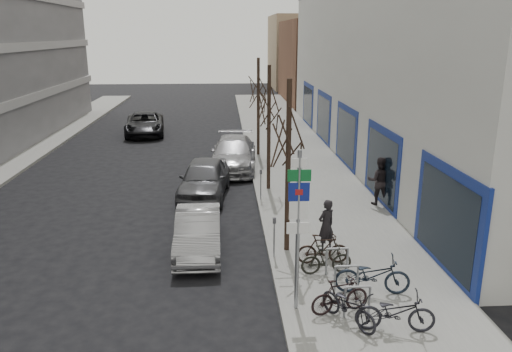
{
  "coord_description": "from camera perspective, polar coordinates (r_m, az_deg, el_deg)",
  "views": [
    {
      "loc": [
        0.69,
        -10.99,
        6.75
      ],
      "look_at": [
        1.76,
        5.57,
        2.0
      ],
      "focal_mm": 35.0,
      "sensor_mm": 36.0,
      "label": 1
    }
  ],
  "objects": [
    {
      "name": "brick_building_far",
      "position": [
        52.52,
        10.1,
        12.74
      ],
      "size": [
        12.0,
        14.0,
        8.0
      ],
      "primitive_type": "cube",
      "color": "brown",
      "rests_on": "ground"
    },
    {
      "name": "meter_mid",
      "position": [
        20.39,
        0.56,
        -0.64
      ],
      "size": [
        0.1,
        0.08,
        1.27
      ],
      "color": "gray",
      "rests_on": "sidewalk_east"
    },
    {
      "name": "bike_far_curb",
      "position": [
        12.18,
        15.65,
        -14.43
      ],
      "size": [
        1.88,
        0.81,
        1.11
      ],
      "primitive_type": "imported",
      "rotation": [
        0.0,
        0.0,
        1.42
      ],
      "color": "black",
      "rests_on": "sidewalk_east"
    },
    {
      "name": "parked_car_front",
      "position": [
        16.09,
        -6.64,
        -6.36
      ],
      "size": [
        1.47,
        4.06,
        1.33
      ],
      "primitive_type": "imported",
      "rotation": [
        0.0,
        0.0,
        0.01
      ],
      "color": "#949498",
      "rests_on": "ground"
    },
    {
      "name": "bike_rack",
      "position": [
        13.46,
        10.29,
        -11.21
      ],
      "size": [
        0.66,
        2.26,
        0.83
      ],
      "color": "gray",
      "rests_on": "sidewalk_east"
    },
    {
      "name": "meter_front",
      "position": [
        15.23,
        2.1,
        -6.56
      ],
      "size": [
        0.1,
        0.08,
        1.27
      ],
      "color": "gray",
      "rests_on": "sidewalk_east"
    },
    {
      "name": "ground",
      "position": [
        12.91,
        -6.45,
        -15.65
      ],
      "size": [
        120.0,
        120.0,
        0.0
      ],
      "primitive_type": "plane",
      "color": "black",
      "rests_on": "ground"
    },
    {
      "name": "bike_near_left",
      "position": [
        12.24,
        10.54,
        -14.11
      ],
      "size": [
        1.36,
        1.71,
        1.04
      ],
      "primitive_type": "imported",
      "rotation": [
        0.0,
        0.0,
        0.58
      ],
      "color": "black",
      "rests_on": "sidewalk_east"
    },
    {
      "name": "highway_sign_pole",
      "position": [
        11.91,
        4.83,
        -5.21
      ],
      "size": [
        0.55,
        0.1,
        4.2
      ],
      "color": "gray",
      "rests_on": "ground"
    },
    {
      "name": "bike_far_inner",
      "position": [
        15.02,
        7.65,
        -8.24
      ],
      "size": [
        1.57,
        0.48,
        0.95
      ],
      "primitive_type": "imported",
      "rotation": [
        0.0,
        0.0,
        1.56
      ],
      "color": "black",
      "rests_on": "sidewalk_east"
    },
    {
      "name": "parked_car_mid",
      "position": [
        21.33,
        -5.95,
        -0.29
      ],
      "size": [
        2.38,
        4.89,
        1.61
      ],
      "primitive_type": "imported",
      "rotation": [
        0.0,
        0.0,
        -0.1
      ],
      "color": "#46474B",
      "rests_on": "ground"
    },
    {
      "name": "pedestrian_far",
      "position": [
        20.37,
        13.91,
        -0.51
      ],
      "size": [
        0.83,
        0.66,
        1.97
      ],
      "primitive_type": "imported",
      "rotation": [
        0.0,
        0.0,
        2.88
      ],
      "color": "black",
      "rests_on": "sidewalk_east"
    },
    {
      "name": "tree_mid",
      "position": [
        21.24,
        1.5,
        8.82
      ],
      "size": [
        1.8,
        1.8,
        5.5
      ],
      "color": "black",
      "rests_on": "ground"
    },
    {
      "name": "parked_car_back",
      "position": [
        25.64,
        -2.6,
        2.55
      ],
      "size": [
        2.62,
        5.67,
        1.6
      ],
      "primitive_type": "imported",
      "rotation": [
        0.0,
        0.0,
        -0.07
      ],
      "color": "#96959A",
      "rests_on": "ground"
    },
    {
      "name": "lane_car",
      "position": [
        35.38,
        -12.6,
        5.85
      ],
      "size": [
        3.11,
        5.72,
        1.52
      ],
      "primitive_type": "imported",
      "rotation": [
        0.0,
        0.0,
        0.11
      ],
      "color": "black",
      "rests_on": "ground"
    },
    {
      "name": "tan_building_far",
      "position": [
        67.26,
        7.49,
        13.93
      ],
      "size": [
        13.0,
        12.0,
        9.0
      ],
      "primitive_type": "cube",
      "color": "#937A5B",
      "rests_on": "ground"
    },
    {
      "name": "meter_back",
      "position": [
        25.7,
        -0.35,
        2.86
      ],
      "size": [
        0.1,
        0.08,
        1.27
      ],
      "color": "gray",
      "rests_on": "sidewalk_east"
    },
    {
      "name": "pedestrian_near",
      "position": [
        15.77,
        8.02,
        -5.61
      ],
      "size": [
        0.73,
        0.66,
        1.68
      ],
      "primitive_type": "imported",
      "rotation": [
        0.0,
        0.0,
        3.67
      ],
      "color": "black",
      "rests_on": "sidewalk_east"
    },
    {
      "name": "tree_far",
      "position": [
        27.68,
        0.27,
        10.49
      ],
      "size": [
        1.8,
        1.8,
        5.5
      ],
      "color": "black",
      "rests_on": "ground"
    },
    {
      "name": "bike_mid_curb",
      "position": [
        13.6,
        13.18,
        -10.65
      ],
      "size": [
        2.03,
        0.86,
        1.2
      ],
      "primitive_type": "imported",
      "rotation": [
        0.0,
        0.0,
        1.43
      ],
      "color": "black",
      "rests_on": "sidewalk_east"
    },
    {
      "name": "bike_near_right",
      "position": [
        12.63,
        9.56,
        -13.32
      ],
      "size": [
        1.6,
        0.82,
        0.93
      ],
      "primitive_type": "imported",
      "rotation": [
        0.0,
        0.0,
        1.82
      ],
      "color": "black",
      "rests_on": "sidewalk_east"
    },
    {
      "name": "sidewalk_east",
      "position": [
        22.35,
        6.28,
        -1.5
      ],
      "size": [
        5.0,
        70.0,
        0.15
      ],
      "primitive_type": "cube",
      "color": "slate",
      "rests_on": "ground"
    },
    {
      "name": "tree_near",
      "position": [
        14.85,
        3.77,
        5.68
      ],
      "size": [
        1.8,
        1.8,
        5.5
      ],
      "color": "black",
      "rests_on": "ground"
    },
    {
      "name": "bike_mid_inner",
      "position": [
        14.45,
        8.06,
        -9.35
      ],
      "size": [
        1.53,
        0.58,
        0.91
      ],
      "primitive_type": "imported",
      "rotation": [
        0.0,
        0.0,
        1.66
      ],
      "color": "black",
      "rests_on": "sidewalk_east"
    }
  ]
}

